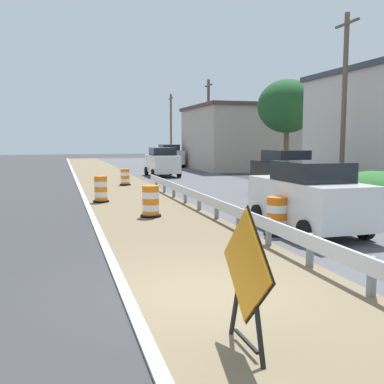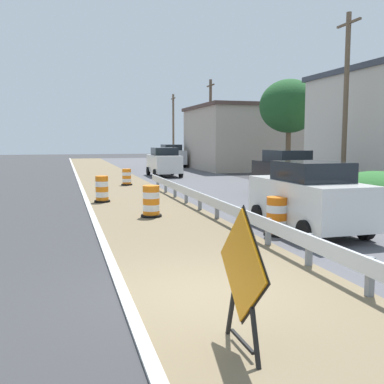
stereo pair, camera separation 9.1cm
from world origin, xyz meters
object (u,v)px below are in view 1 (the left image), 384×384
Objects in this scene: traffic_barrel_mid at (101,190)px; car_mid_far_lane at (287,173)px; utility_pole_near at (344,102)px; traffic_barrel_far at (125,178)px; car_lead_near_lane at (162,162)px; traffic_barrel_close at (151,203)px; car_trailing_near_lane at (169,156)px; utility_pole_far at (171,127)px; car_lead_far_lane at (308,197)px; warning_sign_diamond at (246,272)px; traffic_barrel_nearest at (277,218)px; utility_pole_mid at (208,124)px.

traffic_barrel_mid is 0.26× the size of car_mid_far_lane.
traffic_barrel_far is at bearing 141.03° from utility_pole_near.
car_mid_far_lane is (3.11, -13.40, 0.04)m from car_lead_near_lane.
car_mid_far_lane is 0.51× the size of utility_pole_near.
traffic_barrel_close is 0.27× the size of car_lead_near_lane.
car_trailing_near_lane is 25.39m from utility_pole_near.
car_mid_far_lane is 0.56× the size of utility_pole_far.
car_lead_near_lane reaches higher than car_lead_far_lane.
traffic_barrel_mid is at bearing -108.64° from utility_pole_far.
car_lead_far_lane reaches higher than traffic_barrel_close.
traffic_barrel_close is 17.84m from car_lead_near_lane.
car_trailing_near_lane is at bearing 178.28° from car_mid_far_lane.
warning_sign_diamond is 1.74× the size of traffic_barrel_nearest.
warning_sign_diamond is at bearing -87.87° from traffic_barrel_mid.
warning_sign_diamond is at bearing -94.39° from traffic_barrel_close.
utility_pole_mid is at bearing 66.85° from traffic_barrel_close.
car_mid_far_lane is at bearing 27.97° from traffic_barrel_close.
warning_sign_diamond is 1.96× the size of traffic_barrel_far.
utility_pole_mid is (1.82, -6.84, 2.94)m from car_trailing_near_lane.
car_lead_near_lane is at bearing -1.47° from car_lead_far_lane.
traffic_barrel_close is at bearing -113.15° from utility_pole_mid.
car_lead_far_lane is 0.99× the size of car_mid_far_lane.
car_lead_near_lane is 21.12m from utility_pole_far.
traffic_barrel_nearest is 15.66m from traffic_barrel_far.
traffic_barrel_close is 0.25× the size of car_lead_far_lane.
traffic_barrel_nearest is 11.45m from utility_pole_near.
traffic_barrel_far is at bearing 97.97° from traffic_barrel_nearest.
traffic_barrel_far is at bearing -109.35° from utility_pole_far.
utility_pole_far is at bearing 75.31° from traffic_barrel_close.
utility_pole_far is (9.13, 25.99, 3.74)m from traffic_barrel_far.
traffic_barrel_mid is 0.28× the size of car_lead_near_lane.
car_trailing_near_lane is (4.68, 32.78, 0.61)m from traffic_barrel_nearest.
car_mid_far_lane is at bearing -24.36° from car_lead_far_lane.
utility_pole_near is (9.57, -7.74, 4.07)m from traffic_barrel_far.
utility_pole_far reaches higher than car_mid_far_lane.
traffic_barrel_close is at bearing -93.45° from traffic_barrel_far.
utility_pole_far is at bearing 90.75° from utility_pole_near.
car_trailing_near_lane is at bearing -6.94° from car_lead_far_lane.
car_trailing_near_lane reaches higher than car_lead_near_lane.
car_mid_far_lane is at bearing -2.83° from traffic_barrel_mid.
utility_pole_far is (-0.44, 33.74, -0.33)m from utility_pole_near.
car_mid_far_lane is at bearing 176.10° from utility_pole_near.
car_lead_near_lane is 0.91× the size of car_mid_far_lane.
car_lead_far_lane is at bearing -101.81° from utility_pole_mid.
traffic_barrel_far is 0.11× the size of utility_pole_near.
car_lead_near_lane is at bearing 76.18° from traffic_barrel_close.
car_trailing_near_lane reaches higher than car_mid_far_lane.
traffic_barrel_mid is 7.40m from traffic_barrel_far.
utility_pole_near is (2.89, -0.20, 3.40)m from car_mid_far_lane.
traffic_barrel_far is 0.22× the size of car_mid_far_lane.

